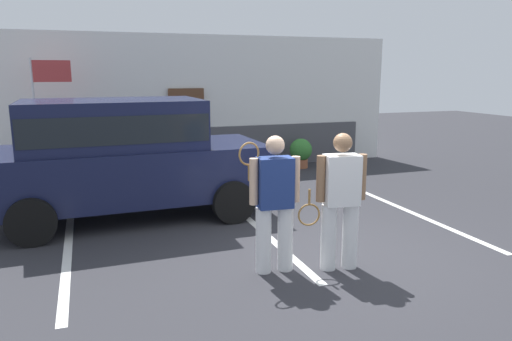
{
  "coord_description": "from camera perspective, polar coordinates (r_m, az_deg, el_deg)",
  "views": [
    {
      "loc": [
        -3.0,
        -5.46,
        2.51
      ],
      "look_at": [
        -0.64,
        1.2,
        1.05
      ],
      "focal_mm": 33.68,
      "sensor_mm": 36.0,
      "label": 1
    }
  ],
  "objects": [
    {
      "name": "parked_suv",
      "position": [
        8.53,
        -15.46,
        2.04
      ],
      "size": [
        4.64,
        2.24,
        2.05
      ],
      "rotation": [
        0.0,
        0.0,
        0.02
      ],
      "color": "#141938",
      "rests_on": "ground_plane"
    },
    {
      "name": "tennis_player_woman",
      "position": [
        6.17,
        9.98,
        -3.48
      ],
      "size": [
        0.9,
        0.33,
        1.77
      ],
      "rotation": [
        0.0,
        0.0,
        3.0
      ],
      "color": "white",
      "rests_on": "ground_plane"
    },
    {
      "name": "parking_stripe_1",
      "position": [
        7.82,
        0.54,
        -7.02
      ],
      "size": [
        0.12,
        4.4,
        0.01
      ],
      "primitive_type": "cube",
      "color": "silver",
      "rests_on": "ground_plane"
    },
    {
      "name": "parking_stripe_2",
      "position": [
        9.19,
        17.95,
        -4.74
      ],
      "size": [
        0.12,
        4.4,
        0.01
      ],
      "primitive_type": "cube",
      "color": "silver",
      "rests_on": "ground_plane"
    },
    {
      "name": "potted_plant_by_porch",
      "position": [
        12.76,
        5.34,
        2.24
      ],
      "size": [
        0.59,
        0.59,
        0.78
      ],
      "color": "#9E5638",
      "rests_on": "ground_plane"
    },
    {
      "name": "parking_stripe_0",
      "position": [
        7.4,
        -21.47,
        -8.96
      ],
      "size": [
        0.12,
        4.4,
        0.01
      ],
      "primitive_type": "cube",
      "color": "silver",
      "rests_on": "ground_plane"
    },
    {
      "name": "house_frontage",
      "position": [
        12.65,
        -5.83,
        7.53
      ],
      "size": [
        10.27,
        0.4,
        3.43
      ],
      "color": "white",
      "rests_on": "ground_plane"
    },
    {
      "name": "tennis_player_man",
      "position": [
        6.0,
        2.2,
        -3.75
      ],
      "size": [
        0.78,
        0.31,
        1.75
      ],
      "rotation": [
        0.0,
        0.0,
        3.06
      ],
      "color": "white",
      "rests_on": "ground_plane"
    },
    {
      "name": "flag_pole",
      "position": [
        11.19,
        -23.88,
        7.81
      ],
      "size": [
        0.8,
        0.07,
        2.8
      ],
      "color": "silver",
      "rests_on": "ground_plane"
    },
    {
      "name": "ground_plane",
      "position": [
        6.71,
        8.76,
        -10.41
      ],
      "size": [
        40.0,
        40.0,
        0.0
      ],
      "primitive_type": "plane",
      "color": "#2D2D33"
    }
  ]
}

